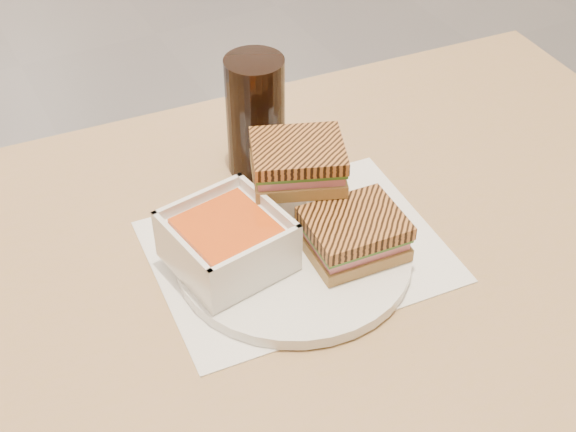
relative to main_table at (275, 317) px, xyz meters
name	(u,v)px	position (x,y,z in m)	size (l,w,h in m)	color
main_table	(275,317)	(0.00, 0.00, 0.00)	(1.24, 0.78, 0.75)	#A27C5A
tray_liner	(297,251)	(0.02, -0.01, 0.11)	(0.35, 0.28, 0.00)	white
plate	(294,255)	(0.01, -0.02, 0.12)	(0.28, 0.28, 0.01)	white
soup_bowl	(227,243)	(-0.06, -0.01, 0.16)	(0.14, 0.14, 0.06)	white
panini_lower	(354,234)	(0.08, -0.05, 0.16)	(0.11, 0.10, 0.05)	#A07743
panini_upper	(298,162)	(0.05, 0.04, 0.21)	(0.13, 0.12, 0.05)	#A07743
cola_glass	(256,116)	(0.06, 0.16, 0.20)	(0.08, 0.08, 0.16)	black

